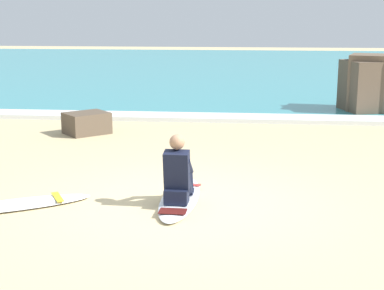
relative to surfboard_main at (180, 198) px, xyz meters
The scene contains 7 objects.
ground_plane 0.17m from the surfboard_main, 53.28° to the right, with size 80.00×80.00×0.00m, color #CCB584.
sea 20.27m from the surfboard_main, 89.72° to the left, with size 80.00×28.00×0.10m, color teal.
breaking_foam 6.57m from the surfboard_main, 89.13° to the left, with size 80.00×0.90×0.11m, color white.
surfboard_main is the anchor object (origin of this frame).
surfer_seated 0.45m from the surfboard_main, 90.63° to the right, with size 0.38×0.71×0.95m.
surfboard_spare_near 2.30m from the surfboard_main, 167.13° to the right, with size 2.10×1.50×0.08m.
shoreline_rock 5.27m from the surfboard_main, 120.27° to the left, with size 0.73×0.89×0.47m, color brown.
Camera 1 is at (0.88, -7.72, 2.60)m, focal length 54.32 mm.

